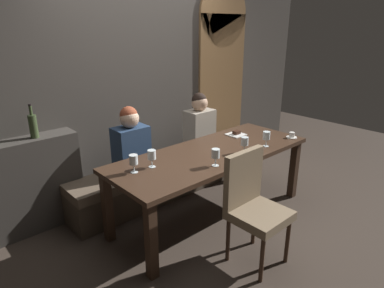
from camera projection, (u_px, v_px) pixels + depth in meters
ground at (211, 215)px, 3.68m from camera, size 9.00×9.00×0.00m
back_wall_tiled at (141, 65)px, 4.03m from camera, size 6.00×0.12×3.00m
arched_door at (222, 68)px, 4.88m from camera, size 0.90×0.05×2.55m
back_counter at (23, 187)px, 3.27m from camera, size 1.10×0.28×0.95m
dining_table at (212, 160)px, 3.46m from camera, size 2.20×0.84×0.74m
banquette_bench at (170, 176)px, 4.10m from camera, size 2.50×0.44×0.45m
chair_near_side at (253, 201)px, 2.84m from camera, size 0.44×0.44×0.98m
diner_redhead at (131, 142)px, 3.57m from camera, size 0.36×0.24×0.72m
diner_bearded at (199, 123)px, 4.24m from camera, size 0.36×0.24×0.72m
wine_bottle_pale_label at (33, 125)px, 3.16m from camera, size 0.08×0.08×0.33m
wine_glass_far_left at (216, 154)px, 3.06m from camera, size 0.08×0.08×0.16m
wine_glass_far_right at (133, 160)px, 2.92m from camera, size 0.08×0.08×0.16m
wine_glass_end_left at (266, 136)px, 3.55m from camera, size 0.08×0.08×0.16m
wine_glass_near_left at (245, 142)px, 3.38m from camera, size 0.08×0.08×0.16m
wine_glass_center_front at (152, 155)px, 3.03m from camera, size 0.08×0.08×0.16m
espresso_cup at (292, 135)px, 3.85m from camera, size 0.12×0.12×0.06m
dessert_plate at (236, 134)px, 3.95m from camera, size 0.19×0.19×0.05m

